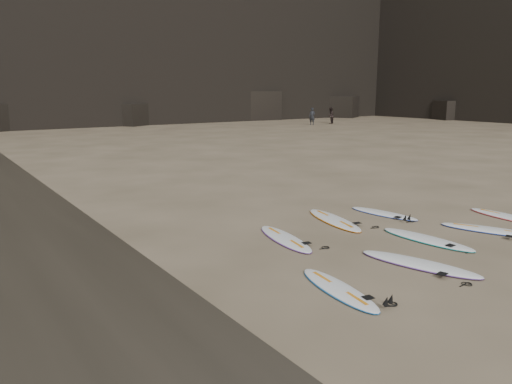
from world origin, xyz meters
TOP-DOWN VIEW (x-y plane):
  - ground at (0.00, 0.00)m, footprint 240.00×240.00m
  - surfboard_0 at (-4.65, -0.90)m, footprint 0.95×2.48m
  - surfboard_1 at (-2.19, -0.86)m, footprint 1.39×2.84m
  - surfboard_2 at (-0.49, 0.23)m, footprint 0.85×2.68m
  - surfboard_3 at (1.69, -0.23)m, footprint 1.66×2.70m
  - surfboard_4 at (3.49, 0.28)m, footprint 0.80×2.67m
  - surfboard_5 at (-3.49, 2.34)m, footprint 1.09×2.67m
  - surfboard_6 at (-1.15, 3.01)m, footprint 1.30×2.88m
  - surfboard_7 at (0.69, 2.74)m, footprint 0.93×2.40m
  - person_a at (24.87, 34.59)m, footprint 0.73×0.81m
  - person_b at (27.87, 34.92)m, footprint 1.10×1.01m

SIDE VIEW (x-z plane):
  - ground at x=0.00m, z-range 0.00..0.00m
  - surfboard_7 at x=0.69m, z-range 0.00..0.08m
  - surfboard_0 at x=-4.65m, z-range 0.00..0.09m
  - surfboard_5 at x=-3.49m, z-range 0.00..0.09m
  - surfboard_4 at x=3.49m, z-range 0.00..0.09m
  - surfboard_2 at x=-0.49m, z-range 0.00..0.10m
  - surfboard_3 at x=1.69m, z-range 0.00..0.10m
  - surfboard_1 at x=-2.19m, z-range 0.00..0.10m
  - surfboard_6 at x=-1.15m, z-range 0.00..0.10m
  - person_b at x=27.87m, z-range 0.00..1.83m
  - person_a at x=24.87m, z-range 0.00..1.87m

